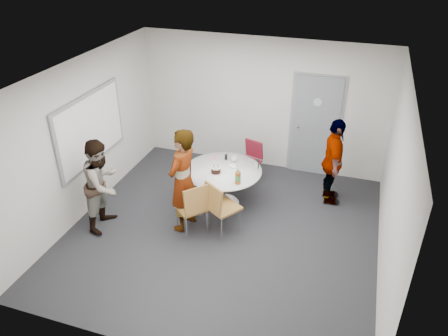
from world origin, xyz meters
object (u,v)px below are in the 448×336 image
(person_right, at_px, (333,162))
(chair_near_right, at_px, (219,204))
(door, at_px, (315,126))
(person_main, at_px, (183,181))
(person_left, at_px, (102,184))
(table, at_px, (224,175))
(chair_far, at_px, (251,157))
(chair_near_left, at_px, (194,205))
(whiteboard, at_px, (91,129))

(person_right, bearing_deg, chair_near_right, 123.98)
(door, distance_m, person_main, 3.10)
(person_main, bearing_deg, person_right, 134.81)
(person_left, distance_m, person_right, 4.01)
(table, height_order, person_main, person_main)
(chair_far, xyz_separation_m, person_left, (-1.94, -2.20, 0.29))
(chair_far, distance_m, person_left, 2.95)
(chair_near_left, height_order, person_left, person_left)
(chair_near_right, bearing_deg, person_right, 78.25)
(door, distance_m, person_right, 1.12)
(chair_near_right, bearing_deg, door, 99.89)
(chair_near_right, bearing_deg, chair_far, 122.73)
(chair_far, height_order, person_main, person_main)
(table, xyz_separation_m, person_left, (-1.71, -1.19, 0.18))
(table, height_order, chair_far, table)
(chair_near_right, relative_size, person_main, 0.54)
(whiteboard, height_order, person_main, whiteboard)
(whiteboard, height_order, chair_near_right, whiteboard)
(chair_near_right, bearing_deg, person_left, -136.49)
(person_right, bearing_deg, chair_near_left, 120.33)
(whiteboard, bearing_deg, chair_far, 32.68)
(whiteboard, bearing_deg, person_right, 17.73)
(door, bearing_deg, chair_near_left, -119.26)
(chair_near_left, bearing_deg, chair_near_right, -28.66)
(door, distance_m, chair_far, 1.41)
(whiteboard, relative_size, table, 1.38)
(door, xyz_separation_m, person_main, (-1.77, -2.55, -0.12))
(whiteboard, bearing_deg, person_main, -8.42)
(chair_near_right, height_order, person_left, person_left)
(person_main, bearing_deg, chair_near_left, 65.42)
(chair_far, bearing_deg, chair_near_left, 96.08)
(table, bearing_deg, whiteboard, -165.57)
(table, bearing_deg, chair_near_right, -77.21)
(chair_far, relative_size, person_right, 0.52)
(chair_far, bearing_deg, person_left, 66.25)
(table, height_order, chair_near_right, table)
(person_main, height_order, person_right, person_main)
(chair_near_left, bearing_deg, person_main, 96.89)
(table, distance_m, person_left, 2.09)
(whiteboard, relative_size, person_main, 1.05)
(table, bearing_deg, person_left, -145.05)
(chair_near_left, relative_size, person_left, 0.60)
(whiteboard, height_order, table, whiteboard)
(chair_near_left, height_order, chair_near_right, chair_near_right)
(person_main, distance_m, person_left, 1.34)
(chair_near_right, height_order, chair_far, chair_near_right)
(chair_near_left, bearing_deg, whiteboard, 119.49)
(person_left, bearing_deg, chair_near_right, -81.72)
(table, relative_size, person_right, 0.84)
(person_right, bearing_deg, person_main, 114.31)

